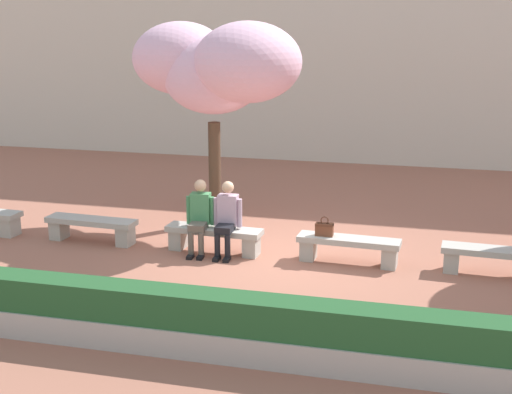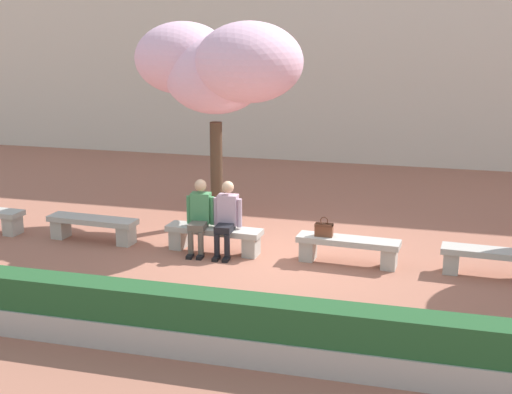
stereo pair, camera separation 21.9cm
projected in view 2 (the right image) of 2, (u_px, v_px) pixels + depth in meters
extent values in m
plane|color=#9E604C|center=(279.00, 257.00, 12.32)|extent=(100.00, 100.00, 0.00)
cube|color=beige|center=(364.00, 17.00, 21.15)|extent=(28.00, 4.00, 8.07)
cube|color=#ADA89E|center=(13.00, 225.00, 13.60)|extent=(0.26, 0.35, 0.35)
cube|color=#ADA89E|center=(92.00, 220.00, 13.14)|extent=(1.74, 0.51, 0.10)
cube|color=#ADA89E|center=(61.00, 228.00, 13.41)|extent=(0.26, 0.35, 0.35)
cube|color=#ADA89E|center=(126.00, 235.00, 12.98)|extent=(0.26, 0.35, 0.35)
cube|color=#ADA89E|center=(214.00, 230.00, 12.53)|extent=(1.74, 0.51, 0.10)
cube|color=#ADA89E|center=(179.00, 239.00, 12.79)|extent=(0.26, 0.35, 0.35)
cube|color=#ADA89E|center=(251.00, 246.00, 12.37)|extent=(0.26, 0.35, 0.35)
cube|color=#ADA89E|center=(348.00, 241.00, 11.91)|extent=(1.74, 0.51, 0.10)
cube|color=#ADA89E|center=(308.00, 250.00, 12.18)|extent=(0.26, 0.35, 0.35)
cube|color=#ADA89E|center=(389.00, 258.00, 11.76)|extent=(0.26, 0.35, 0.35)
cube|color=#ADA89E|center=(497.00, 253.00, 11.30)|extent=(1.74, 0.51, 0.10)
cube|color=#ADA89E|center=(451.00, 262.00, 11.57)|extent=(0.26, 0.35, 0.35)
cube|color=black|center=(190.00, 256.00, 12.30)|extent=(0.12, 0.23, 0.06)
cylinder|color=brown|center=(191.00, 243.00, 12.30)|extent=(0.10, 0.10, 0.42)
cube|color=black|center=(200.00, 257.00, 12.27)|extent=(0.12, 0.23, 0.06)
cylinder|color=brown|center=(201.00, 244.00, 12.27)|extent=(0.10, 0.10, 0.42)
cube|color=brown|center=(198.00, 226.00, 12.39)|extent=(0.32, 0.42, 0.12)
cube|color=#428451|center=(201.00, 208.00, 12.54)|extent=(0.36, 0.25, 0.54)
sphere|color=tan|center=(200.00, 185.00, 12.44)|extent=(0.21, 0.21, 0.21)
cylinder|color=#428451|center=(189.00, 210.00, 12.56)|extent=(0.09, 0.09, 0.50)
cylinder|color=#428451|center=(212.00, 211.00, 12.49)|extent=(0.09, 0.09, 0.50)
cube|color=black|center=(216.00, 258.00, 12.18)|extent=(0.11, 0.22, 0.06)
cylinder|color=black|center=(217.00, 246.00, 12.18)|extent=(0.10, 0.10, 0.42)
cube|color=black|center=(226.00, 259.00, 12.14)|extent=(0.11, 0.22, 0.06)
cylinder|color=black|center=(227.00, 246.00, 12.14)|extent=(0.10, 0.10, 0.42)
cube|color=black|center=(225.00, 228.00, 12.27)|extent=(0.29, 0.41, 0.12)
cube|color=#B293A8|center=(228.00, 210.00, 12.41)|extent=(0.35, 0.23, 0.54)
sphere|color=tan|center=(228.00, 187.00, 12.31)|extent=(0.21, 0.21, 0.21)
cylinder|color=#B293A8|center=(216.00, 211.00, 12.45)|extent=(0.09, 0.09, 0.50)
cylinder|color=#B293A8|center=(239.00, 213.00, 12.35)|extent=(0.09, 0.09, 0.50)
cube|color=brown|center=(324.00, 230.00, 11.99)|extent=(0.30, 0.14, 0.22)
cube|color=#552C1C|center=(324.00, 225.00, 11.96)|extent=(0.30, 0.15, 0.04)
torus|color=#4A2718|center=(324.00, 221.00, 11.95)|extent=(0.14, 0.02, 0.14)
cylinder|color=#473323|center=(217.00, 173.00, 14.17)|extent=(0.24, 0.24, 2.04)
ellipsoid|color=#EFB7D1|center=(215.00, 75.00, 13.70)|extent=(1.99, 1.73, 1.50)
ellipsoid|color=#EFB7D1|center=(183.00, 58.00, 14.09)|extent=(1.91, 1.93, 1.43)
ellipsoid|color=#EFB7D1|center=(249.00, 62.00, 13.20)|extent=(2.01, 2.18, 1.50)
cube|color=#ADA89E|center=(207.00, 340.00, 8.75)|extent=(17.28, 0.50, 0.36)
cube|color=#235128|center=(206.00, 310.00, 8.65)|extent=(17.18, 0.44, 0.44)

